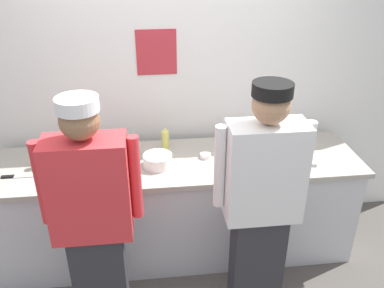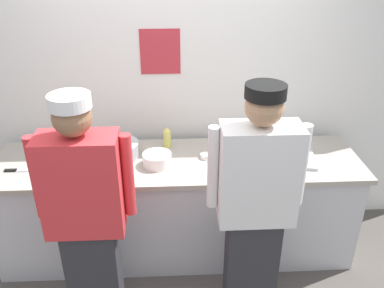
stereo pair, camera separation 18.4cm
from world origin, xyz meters
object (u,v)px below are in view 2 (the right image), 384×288
squeeze_bottle_primary (43,151)px  ramekin_green_sauce (50,167)px  mixing_bowl_steel (118,150)px  plate_stack_front (157,159)px  squeeze_bottle_secondary (68,151)px  chefs_knife (20,170)px  chef_center (256,205)px  ramekin_yellow_sauce (229,154)px  ramekin_red_sauce (206,156)px  chef_near_left (86,215)px  ramekin_orange_sauce (244,146)px  sheet_tray (283,157)px  squeeze_bottle_spare (167,137)px

squeeze_bottle_primary → ramekin_green_sauce: 0.16m
mixing_bowl_steel → squeeze_bottle_primary: bearing=-174.4°
squeeze_bottle_primary → plate_stack_front: bearing=-5.8°
squeeze_bottle_secondary → chefs_knife: 0.37m
chef_center → ramekin_yellow_sauce: size_ratio=17.63×
chef_center → ramekin_green_sauce: size_ratio=18.22×
plate_stack_front → ramekin_red_sauce: size_ratio=2.54×
chef_center → chefs_knife: chef_center is taller
chef_near_left → squeeze_bottle_secondary: bearing=109.7°
ramekin_orange_sauce → ramekin_green_sauce: (-1.51, -0.25, 0.00)m
chef_near_left → ramekin_green_sauce: bearing=122.0°
squeeze_bottle_primary → ramekin_orange_sauce: bearing=4.9°
chef_near_left → squeeze_bottle_secondary: chef_near_left is taller
ramekin_green_sauce → squeeze_bottle_secondary: bearing=47.2°
ramekin_orange_sauce → ramekin_red_sauce: size_ratio=1.07×
chef_center → mixing_bowl_steel: 1.21m
sheet_tray → ramekin_yellow_sauce: (-0.42, 0.05, 0.01)m
squeeze_bottle_primary → squeeze_bottle_secondary: size_ratio=1.09×
sheet_tray → chefs_knife: 2.01m
plate_stack_front → ramekin_yellow_sauce: (0.57, 0.10, -0.02)m
mixing_bowl_steel → squeeze_bottle_secondary: 0.38m
chef_near_left → ramekin_orange_sauce: chef_near_left is taller
plate_stack_front → ramekin_red_sauce: bearing=13.2°
chef_center → squeeze_bottle_secondary: (-1.33, 0.71, 0.04)m
squeeze_bottle_spare → ramekin_green_sauce: size_ratio=1.89×
plate_stack_front → ramekin_orange_sauce: 0.74m
chef_near_left → plate_stack_front: (0.42, 0.64, 0.02)m
ramekin_red_sauce → chef_center: bearing=-69.4°
ramekin_yellow_sauce → sheet_tray: bearing=-6.5°
ramekin_green_sauce → chefs_knife: (-0.22, -0.01, -0.02)m
chef_near_left → sheet_tray: size_ratio=3.48×
mixing_bowl_steel → ramekin_green_sauce: 0.53m
ramekin_orange_sauce → chef_near_left: bearing=-142.4°
chef_center → ramekin_yellow_sauce: chef_center is taller
ramekin_orange_sauce → chefs_knife: bearing=-171.3°
squeeze_bottle_primary → ramekin_yellow_sauce: size_ratio=1.98×
sheet_tray → mixing_bowl_steel: bearing=176.0°
ramekin_orange_sauce → sheet_tray: bearing=-30.9°
plate_stack_front → squeeze_bottle_primary: 0.88m
squeeze_bottle_primary → squeeze_bottle_secondary: bearing=2.6°
ramekin_red_sauce → ramekin_orange_sauce: bearing=22.6°
mixing_bowl_steel → squeeze_bottle_spare: bearing=21.4°
chef_near_left → ramekin_red_sauce: bearing=42.5°
sheet_tray → squeeze_bottle_spare: (-0.91, 0.24, 0.07)m
ramekin_red_sauce → chefs_knife: (-1.40, -0.13, -0.01)m
plate_stack_front → mixing_bowl_steel: bearing=154.8°
squeeze_bottle_primary → squeeze_bottle_spare: squeeze_bottle_primary is taller
squeeze_bottle_primary → squeeze_bottle_secondary: squeeze_bottle_primary is taller
chef_near_left → ramekin_yellow_sauce: chef_near_left is taller
plate_stack_front → mixing_bowl_steel: size_ratio=0.68×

